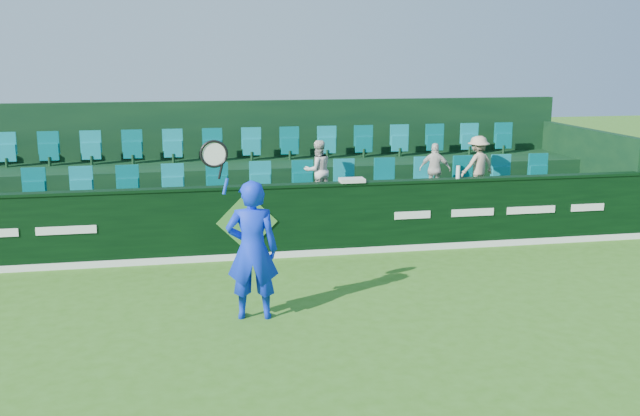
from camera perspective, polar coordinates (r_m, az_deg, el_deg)
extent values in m
plane|color=#366B19|center=(9.38, -3.60, -10.79)|extent=(60.00, 60.00, 0.00)
cube|color=black|center=(12.96, -5.90, -1.25)|extent=(16.00, 0.20, 1.30)
cube|color=black|center=(12.82, -5.96, 1.69)|extent=(16.00, 0.24, 0.05)
cube|color=white|center=(13.01, -5.80, -3.89)|extent=(16.00, 0.02, 0.12)
cube|color=#3C7E2E|center=(12.84, -5.85, -1.15)|extent=(1.10, 0.02, 1.10)
cube|color=white|center=(12.96, -19.64, -1.69)|extent=(1.00, 0.01, 0.14)
cube|color=white|center=(13.46, 7.41, -0.57)|extent=(0.70, 0.01, 0.14)
cube|color=white|center=(13.87, 12.12, -0.35)|extent=(0.85, 0.01, 0.14)
cube|color=white|center=(14.38, 16.53, -0.15)|extent=(1.00, 0.01, 0.14)
cube|color=white|center=(14.96, 20.62, 0.04)|extent=(0.70, 0.01, 0.14)
cube|color=black|center=(14.09, -6.27, -1.21)|extent=(16.00, 2.00, 0.80)
cube|color=black|center=(15.89, -6.85, 1.25)|extent=(16.00, 1.80, 1.30)
cube|color=black|center=(16.76, -7.16, 4.07)|extent=(16.00, 0.20, 2.60)
cube|color=black|center=(17.30, 20.50, 2.63)|extent=(0.20, 4.00, 2.00)
cube|color=#0F838D|center=(14.33, -6.47, 1.88)|extent=(13.50, 0.50, 0.60)
cube|color=#0F838D|center=(16.03, -7.02, 4.78)|extent=(13.50, 0.50, 0.60)
imported|color=#0D2CE5|center=(9.97, -5.44, -3.37)|extent=(0.78, 0.56, 1.98)
cylinder|color=#143FBF|center=(9.64, -7.57, 1.74)|extent=(0.10, 0.04, 0.22)
cylinder|color=black|center=(9.60, -7.96, 2.90)|extent=(0.08, 0.03, 0.20)
torus|color=black|center=(9.56, -8.48, 4.30)|extent=(0.46, 0.04, 0.46)
cylinder|color=silver|center=(9.56, -8.48, 4.30)|extent=(0.38, 0.01, 0.38)
imported|color=silver|center=(14.11, -0.17, 3.03)|extent=(0.67, 0.58, 1.20)
imported|color=silver|center=(14.76, 9.19, 3.06)|extent=(0.69, 0.49, 1.08)
imported|color=tan|center=(15.09, 12.51, 3.37)|extent=(0.88, 0.66, 1.21)
cube|color=silver|center=(13.12, 2.58, 2.24)|extent=(0.45, 0.29, 0.07)
cylinder|color=white|center=(13.72, 10.99, 2.84)|extent=(0.08, 0.08, 0.24)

